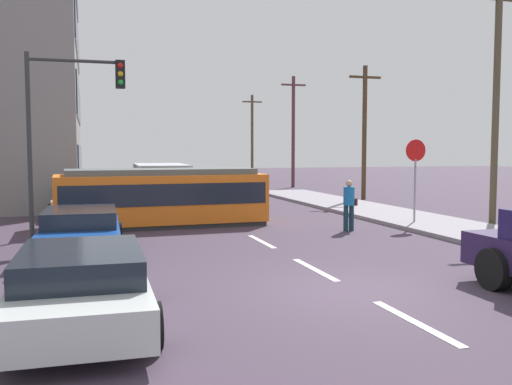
# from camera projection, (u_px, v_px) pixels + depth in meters

# --- Properties ---
(ground_plane) EXTENTS (120.00, 120.00, 0.00)m
(ground_plane) POSITION_uv_depth(u_px,v_px,m) (228.00, 224.00, 20.14)
(ground_plane) COLOR #433646
(sidewalk_curb_right) EXTENTS (3.20, 36.00, 0.14)m
(sidewalk_curb_right) POSITION_uv_depth(u_px,v_px,m) (461.00, 230.00, 18.26)
(sidewalk_curb_right) COLOR gray
(sidewalk_curb_right) RESTS_ON ground
(lane_stripe_0) EXTENTS (0.16, 2.40, 0.01)m
(lane_stripe_0) POSITION_uv_depth(u_px,v_px,m) (415.00, 322.00, 8.68)
(lane_stripe_0) COLOR silver
(lane_stripe_0) RESTS_ON ground
(lane_stripe_1) EXTENTS (0.16, 2.40, 0.01)m
(lane_stripe_1) POSITION_uv_depth(u_px,v_px,m) (315.00, 269.00, 12.50)
(lane_stripe_1) COLOR silver
(lane_stripe_1) RESTS_ON ground
(lane_stripe_2) EXTENTS (0.16, 2.40, 0.01)m
(lane_stripe_2) POSITION_uv_depth(u_px,v_px,m) (261.00, 241.00, 16.32)
(lane_stripe_2) COLOR silver
(lane_stripe_2) RESTS_ON ground
(lane_stripe_3) EXTENTS (0.16, 2.40, 0.01)m
(lane_stripe_3) POSITION_uv_depth(u_px,v_px,m) (196.00, 207.00, 26.22)
(lane_stripe_3) COLOR silver
(lane_stripe_3) RESTS_ON ground
(lane_stripe_4) EXTENTS (0.16, 2.40, 0.01)m
(lane_stripe_4) POSITION_uv_depth(u_px,v_px,m) (176.00, 197.00, 31.95)
(lane_stripe_4) COLOR silver
(lane_stripe_4) RESTS_ON ground
(streetcar_tram) EXTENTS (7.24, 2.80, 2.00)m
(streetcar_tram) POSITION_uv_depth(u_px,v_px,m) (161.00, 196.00, 19.74)
(streetcar_tram) COLOR orange
(streetcar_tram) RESTS_ON ground
(city_bus) EXTENTS (2.70, 5.69, 1.93)m
(city_bus) POSITION_uv_depth(u_px,v_px,m) (161.00, 180.00, 28.82)
(city_bus) COLOR #B0B4C0
(city_bus) RESTS_ON ground
(pedestrian_crossing) EXTENTS (0.49, 0.36, 1.67)m
(pedestrian_crossing) POSITION_uv_depth(u_px,v_px,m) (349.00, 202.00, 18.40)
(pedestrian_crossing) COLOR #173140
(pedestrian_crossing) RESTS_ON ground
(parked_sedan_near) EXTENTS (2.16, 4.61, 1.19)m
(parked_sedan_near) POSITION_uv_depth(u_px,v_px,m) (82.00, 285.00, 8.49)
(parked_sedan_near) COLOR silver
(parked_sedan_near) RESTS_ON ground
(parked_sedan_mid) EXTENTS (2.17, 4.44, 1.19)m
(parked_sedan_mid) POSITION_uv_depth(u_px,v_px,m) (81.00, 231.00, 14.15)
(parked_sedan_mid) COLOR #164199
(parked_sedan_mid) RESTS_ON ground
(parked_sedan_far) EXTENTS (2.14, 4.49, 1.19)m
(parked_sedan_far) POSITION_uv_depth(u_px,v_px,m) (77.00, 200.00, 22.73)
(parked_sedan_far) COLOR silver
(parked_sedan_far) RESTS_ON ground
(parked_sedan_furthest) EXTENTS (2.02, 4.32, 1.19)m
(parked_sedan_furthest) POSITION_uv_depth(u_px,v_px,m) (68.00, 190.00, 28.28)
(parked_sedan_furthest) COLOR black
(parked_sedan_furthest) RESTS_ON ground
(stop_sign) EXTENTS (0.76, 0.07, 2.88)m
(stop_sign) POSITION_uv_depth(u_px,v_px,m) (415.00, 163.00, 19.64)
(stop_sign) COLOR gray
(stop_sign) RESTS_ON sidewalk_curb_right
(traffic_light_mast) EXTENTS (2.83, 0.33, 5.49)m
(traffic_light_mast) POSITION_uv_depth(u_px,v_px,m) (67.00, 111.00, 16.66)
(traffic_light_mast) COLOR #333333
(traffic_light_mast) RESTS_ON ground
(utility_pole_near) EXTENTS (1.80, 0.24, 8.53)m
(utility_pole_near) POSITION_uv_depth(u_px,v_px,m) (496.00, 99.00, 19.89)
(utility_pole_near) COLOR brown
(utility_pole_near) RESTS_ON ground
(utility_pole_mid) EXTENTS (1.80, 0.24, 7.10)m
(utility_pole_mid) POSITION_uv_depth(u_px,v_px,m) (364.00, 130.00, 29.96)
(utility_pole_mid) COLOR #4B3622
(utility_pole_mid) RESTS_ON ground
(utility_pole_far) EXTENTS (1.80, 0.24, 7.82)m
(utility_pole_far) POSITION_uv_depth(u_px,v_px,m) (293.00, 130.00, 39.80)
(utility_pole_far) COLOR brown
(utility_pole_far) RESTS_ON ground
(utility_pole_distant) EXTENTS (1.80, 0.24, 7.55)m
(utility_pole_distant) POSITION_uv_depth(u_px,v_px,m) (252.00, 135.00, 50.48)
(utility_pole_distant) COLOR brown
(utility_pole_distant) RESTS_ON ground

